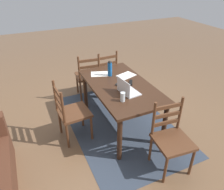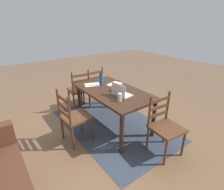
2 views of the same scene
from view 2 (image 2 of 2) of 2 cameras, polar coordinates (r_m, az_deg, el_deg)
name	(u,v)px [view 2 (image 2 of 2)]	position (r m, az deg, el deg)	size (l,w,h in m)	color
ground_plane	(113,125)	(3.60, 0.31, -9.67)	(14.00, 14.00, 0.00)	brown
area_rug	(113,125)	(3.60, 0.31, -9.63)	(2.50, 1.59, 0.01)	#333D4C
dining_table	(113,95)	(3.29, 0.33, -0.02)	(1.59, 0.89, 0.75)	#382114
chair_right_far	(79,90)	(4.14, -10.69, 1.70)	(0.48, 0.48, 0.95)	#56331E
chair_right_near	(92,87)	(4.29, -6.39, 2.76)	(0.46, 0.46, 0.95)	#56331E
chair_left_near	(165,127)	(2.82, 16.85, -9.83)	(0.48, 0.48, 0.95)	#56331E
chair_far_head	(74,117)	(3.01, -12.28, -7.08)	(0.47, 0.47, 0.95)	#56331E
laptop	(121,92)	(3.01, 2.82, 0.85)	(0.34, 0.25, 0.23)	silver
water_bottle	(101,79)	(3.48, -3.54, 5.37)	(0.07, 0.07, 0.27)	#145199
drinking_glass	(120,97)	(2.80, 2.56, -0.74)	(0.07, 0.07, 0.13)	silver
computer_mouse	(111,90)	(3.23, -0.27, 1.68)	(0.06, 0.10, 0.03)	black
tv_remote	(121,88)	(3.33, 2.87, 2.23)	(0.04, 0.17, 0.02)	black
paper_stack_left	(92,85)	(3.56, -6.41, 3.38)	(0.21, 0.30, 0.00)	white
paper_stack_right	(115,84)	(3.57, 0.90, 3.59)	(0.21, 0.30, 0.00)	white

